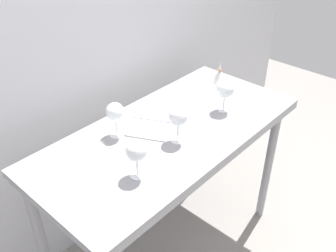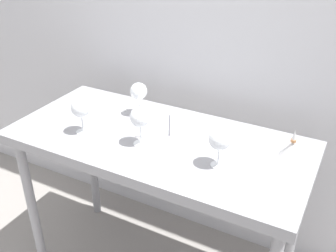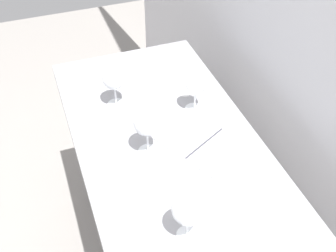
{
  "view_description": "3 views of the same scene",
  "coord_description": "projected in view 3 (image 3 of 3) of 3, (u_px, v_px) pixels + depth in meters",
  "views": [
    {
      "loc": [
        -1.12,
        -1.02,
        1.94
      ],
      "look_at": [
        -0.03,
        -0.02,
        0.95
      ],
      "focal_mm": 40.34,
      "sensor_mm": 36.0,
      "label": 1
    },
    {
      "loc": [
        0.77,
        -1.35,
        1.81
      ],
      "look_at": [
        0.05,
        0.01,
        0.96
      ],
      "focal_mm": 41.65,
      "sensor_mm": 36.0,
      "label": 2
    },
    {
      "loc": [
        0.97,
        -0.38,
        1.98
      ],
      "look_at": [
        -0.05,
        -0.01,
        0.99
      ],
      "focal_mm": 45.02,
      "sensor_mm": 36.0,
      "label": 3
    }
  ],
  "objects": [
    {
      "name": "back_wall",
      "position": [
        320.0,
        28.0,
        1.35
      ],
      "size": [
        3.8,
        0.04,
        2.6
      ],
      "primitive_type": "cube",
      "color": "silver",
      "rests_on": "ground_plane"
    },
    {
      "name": "tasting_sheet_lower",
      "position": [
        162.0,
        85.0,
        1.79
      ],
      "size": [
        0.23,
        0.27,
        0.0
      ],
      "primitive_type": "cube",
      "rotation": [
        0.0,
        0.0,
        -0.36
      ],
      "color": "white",
      "rests_on": "steel_counter"
    },
    {
      "name": "tasting_sheet_upper",
      "position": [
        242.0,
        205.0,
        1.32
      ],
      "size": [
        0.28,
        0.31,
        0.0
      ],
      "primitive_type": "cube",
      "rotation": [
        0.0,
        0.0,
        -0.51
      ],
      "color": "white",
      "rests_on": "steel_counter"
    },
    {
      "name": "steel_counter",
      "position": [
        174.0,
        172.0,
        1.57
      ],
      "size": [
        1.4,
        0.65,
        0.9
      ],
      "color": "gray",
      "rests_on": "ground_plane"
    },
    {
      "name": "wine_glass_near_left",
      "position": [
        114.0,
        79.0,
        1.61
      ],
      "size": [
        0.09,
        0.09,
        0.17
      ],
      "color": "white",
      "rests_on": "steel_counter"
    },
    {
      "name": "wine_glass_far_left",
      "position": [
        196.0,
        84.0,
        1.59
      ],
      "size": [
        0.09,
        0.09,
        0.17
      ],
      "color": "white",
      "rests_on": "steel_counter"
    },
    {
      "name": "wine_glass_near_right",
      "position": [
        188.0,
        210.0,
        1.16
      ],
      "size": [
        0.09,
        0.09,
        0.17
      ],
      "color": "white",
      "rests_on": "steel_counter"
    },
    {
      "name": "wine_glass_near_center",
      "position": [
        147.0,
        124.0,
        1.41
      ],
      "size": [
        0.09,
        0.09,
        0.18
      ],
      "color": "white",
      "rests_on": "steel_counter"
    },
    {
      "name": "open_notebook",
      "position": [
        204.0,
        144.0,
        1.52
      ],
      "size": [
        0.38,
        0.33,
        0.01
      ],
      "rotation": [
        0.0,
        0.0,
        0.48
      ],
      "color": "white",
      "rests_on": "steel_counter"
    }
  ]
}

